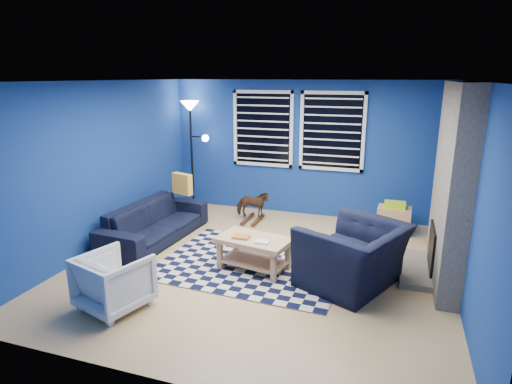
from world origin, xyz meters
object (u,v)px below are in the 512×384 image
(tv, at_px, (448,153))
(armchair_bent, at_px, (114,281))
(armchair_big, at_px, (353,256))
(coffee_table, at_px, (254,247))
(floor_lamp, at_px, (191,121))
(cabinet, at_px, (394,219))
(rocking_horse, at_px, (253,205))
(sofa, at_px, (155,222))

(tv, bearing_deg, armchair_bent, -135.73)
(armchair_big, bearing_deg, coffee_table, -65.88)
(tv, bearing_deg, coffee_table, -139.12)
(coffee_table, bearing_deg, floor_lamp, 130.92)
(armchair_bent, bearing_deg, cabinet, -112.94)
(armchair_bent, bearing_deg, tv, -118.74)
(armchair_bent, distance_m, cabinet, 4.60)
(armchair_big, bearing_deg, cabinet, -167.29)
(rocking_horse, distance_m, coffee_table, 2.02)
(armchair_bent, relative_size, cabinet, 1.30)
(armchair_bent, bearing_deg, sofa, -54.19)
(armchair_bent, bearing_deg, coffee_table, -112.70)
(tv, xyz_separation_m, floor_lamp, (-4.57, 0.25, 0.32))
(armchair_big, bearing_deg, armchair_bent, -35.74)
(tv, bearing_deg, sofa, -159.82)
(cabinet, bearing_deg, coffee_table, -128.30)
(tv, height_order, cabinet, tv)
(tv, bearing_deg, rocking_horse, -175.43)
(coffee_table, bearing_deg, armchair_bent, -129.69)
(tv, height_order, floor_lamp, floor_lamp)
(coffee_table, bearing_deg, rocking_horse, 109.30)
(tv, distance_m, armchair_big, 2.67)
(floor_lamp, bearing_deg, armchair_bent, -76.78)
(armchair_big, bearing_deg, sofa, -75.41)
(tv, height_order, coffee_table, tv)
(armchair_big, height_order, coffee_table, armchair_big)
(armchair_big, height_order, cabinet, armchair_big)
(rocking_horse, height_order, coffee_table, rocking_horse)
(rocking_horse, xyz_separation_m, cabinet, (2.44, 0.20, -0.08))
(tv, relative_size, floor_lamp, 0.48)
(floor_lamp, bearing_deg, rocking_horse, -19.40)
(floor_lamp, bearing_deg, cabinet, -4.43)
(tv, height_order, sofa, tv)
(armchair_bent, xyz_separation_m, floor_lamp, (-0.90, 3.83, 1.40))
(rocking_horse, bearing_deg, armchair_big, -147.81)
(armchair_bent, relative_size, rocking_horse, 1.20)
(rocking_horse, height_order, floor_lamp, floor_lamp)
(armchair_big, bearing_deg, floor_lamp, -100.60)
(armchair_bent, xyz_separation_m, coffee_table, (1.18, 1.42, 0.01))
(sofa, relative_size, floor_lamp, 0.98)
(sofa, bearing_deg, tv, -66.35)
(tv, xyz_separation_m, cabinet, (-0.72, -0.05, -1.16))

